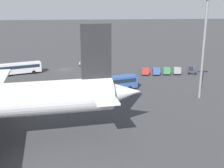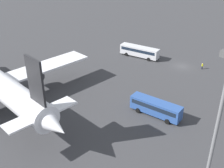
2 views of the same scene
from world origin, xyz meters
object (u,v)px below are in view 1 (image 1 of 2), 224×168
at_px(shuttle_bus_far, 114,82).
at_px(cargo_cart_blue, 156,71).
at_px(cargo_cart_grey, 177,71).
at_px(cargo_cart_red, 145,71).
at_px(worker_person, 80,64).
at_px(shuttle_bus_near, 19,68).
at_px(cargo_cart_green, 166,71).
at_px(baggage_tug, 192,71).

xyz_separation_m(shuttle_bus_far, cargo_cart_blue, (-13.29, -12.44, -0.73)).
bearing_deg(cargo_cart_grey, cargo_cart_red, -3.06).
height_order(worker_person, cargo_cart_blue, cargo_cart_blue).
xyz_separation_m(worker_person, cargo_cart_grey, (-26.52, 13.42, 0.32)).
bearing_deg(cargo_cart_red, cargo_cart_blue, 170.25).
xyz_separation_m(shuttle_bus_near, cargo_cart_blue, (-37.44, 6.21, -0.70)).
bearing_deg(shuttle_bus_near, cargo_cart_green, 152.03).
distance_m(cargo_cart_green, cargo_cart_red, 5.93).
xyz_separation_m(cargo_cart_green, cargo_cart_red, (5.92, -0.33, 0.00)).
distance_m(baggage_tug, cargo_cart_red, 13.33).
height_order(cargo_cart_green, cargo_cart_red, same).
bearing_deg(cargo_cart_grey, baggage_tug, -174.97).
xyz_separation_m(baggage_tug, cargo_cart_red, (13.32, -0.08, 0.25)).
relative_size(cargo_cart_grey, cargo_cart_blue, 1.00).
distance_m(shuttle_bus_near, cargo_cart_blue, 37.96).
distance_m(worker_person, cargo_cart_green, 27.05).
xyz_separation_m(shuttle_bus_far, worker_person, (7.31, -25.89, -1.05)).
relative_size(baggage_tug, cargo_cart_blue, 1.22).
xyz_separation_m(worker_person, cargo_cart_red, (-17.64, 12.94, 0.32)).
relative_size(cargo_cart_green, cargo_cart_red, 1.00).
height_order(baggage_tug, cargo_cart_blue, baggage_tug).
distance_m(baggage_tug, cargo_cart_green, 7.41).
distance_m(cargo_cart_grey, cargo_cart_red, 8.90).
xyz_separation_m(baggage_tug, worker_person, (30.96, -13.03, -0.07)).
relative_size(shuttle_bus_far, cargo_cart_green, 4.93).
bearing_deg(cargo_cart_grey, worker_person, -26.83).
distance_m(worker_person, cargo_cart_blue, 24.60).
relative_size(shuttle_bus_far, cargo_cart_grey, 4.93).
height_order(shuttle_bus_far, worker_person, shuttle_bus_far).
height_order(baggage_tug, worker_person, baggage_tug).
relative_size(worker_person, cargo_cart_green, 0.79).
distance_m(shuttle_bus_near, cargo_cart_grey, 43.80).
distance_m(cargo_cart_grey, cargo_cart_blue, 5.92).
xyz_separation_m(shuttle_bus_near, shuttle_bus_far, (-24.15, 18.65, 0.02)).
bearing_deg(cargo_cart_blue, cargo_cart_grey, -179.68).
relative_size(cargo_cart_green, cargo_cart_blue, 1.00).
height_order(shuttle_bus_near, shuttle_bus_far, shuttle_bus_far).
bearing_deg(worker_person, baggage_tug, 157.18).
bearing_deg(baggage_tug, shuttle_bus_near, 9.56).
bearing_deg(shuttle_bus_near, cargo_cart_blue, 151.10).
xyz_separation_m(shuttle_bus_near, cargo_cart_grey, (-43.36, 6.18, -0.70)).
height_order(worker_person, cargo_cart_green, cargo_cart_green).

